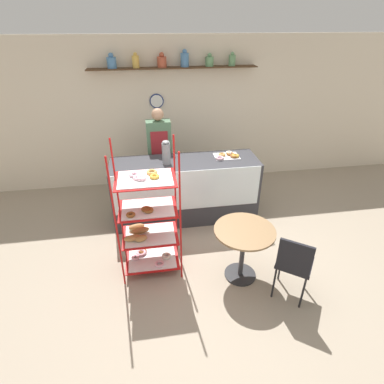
{
  "coord_description": "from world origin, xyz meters",
  "views": [
    {
      "loc": [
        -0.55,
        -3.11,
        2.89
      ],
      "look_at": [
        0.0,
        0.37,
        0.86
      ],
      "focal_mm": 28.0,
      "sensor_mm": 36.0,
      "label": 1
    }
  ],
  "objects": [
    {
      "name": "pastry_rack",
      "position": [
        -0.63,
        -0.05,
        0.72
      ],
      "size": [
        0.74,
        0.54,
        1.74
      ],
      "color": "#B71414",
      "rests_on": "ground_plane"
    },
    {
      "name": "donut_tray_counter",
      "position": [
        0.7,
        1.12,
        1.03
      ],
      "size": [
        0.39,
        0.31,
        0.05
      ],
      "color": "silver",
      "rests_on": "display_counter"
    },
    {
      "name": "person_worker",
      "position": [
        -0.35,
        1.62,
        0.93
      ],
      "size": [
        0.39,
        0.23,
        1.69
      ],
      "color": "#282833",
      "rests_on": "ground_plane"
    },
    {
      "name": "cafe_table",
      "position": [
        0.51,
        -0.4,
        0.55
      ],
      "size": [
        0.74,
        0.74,
        0.73
      ],
      "color": "#262628",
      "rests_on": "ground_plane"
    },
    {
      "name": "back_wall",
      "position": [
        -0.0,
        2.46,
        1.37
      ],
      "size": [
        10.0,
        0.3,
        2.7
      ],
      "color": "beige",
      "rests_on": "ground_plane"
    },
    {
      "name": "coffee_carafe",
      "position": [
        -0.28,
        1.03,
        1.19
      ],
      "size": [
        0.13,
        0.13,
        0.36
      ],
      "color": "gray",
      "rests_on": "display_counter"
    },
    {
      "name": "display_counter",
      "position": [
        0.0,
        1.06,
        0.51
      ],
      "size": [
        2.29,
        0.7,
        1.01
      ],
      "color": "#333338",
      "rests_on": "ground_plane"
    },
    {
      "name": "cafe_chair",
      "position": [
        0.96,
        -0.83,
        0.55
      ],
      "size": [
        0.53,
        0.53,
        0.9
      ],
      "rotation": [
        0.0,
        0.0,
        8.78
      ],
      "color": "black",
      "rests_on": "ground_plane"
    },
    {
      "name": "ground_plane",
      "position": [
        0.0,
        0.0,
        0.0
      ],
      "size": [
        14.0,
        14.0,
        0.0
      ],
      "primitive_type": "plane",
      "color": "gray"
    }
  ]
}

